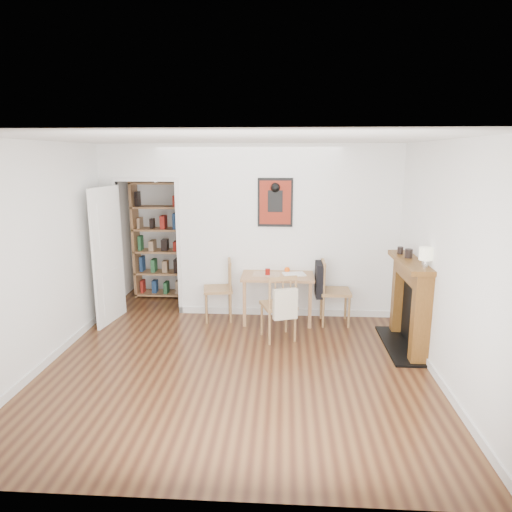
# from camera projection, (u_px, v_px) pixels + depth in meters

# --- Properties ---
(ground) EXTENTS (5.20, 5.20, 0.00)m
(ground) POSITION_uv_depth(u_px,v_px,m) (240.00, 350.00, 5.82)
(ground) COLOR brown
(ground) RESTS_ON ground
(room_shell) EXTENTS (5.20, 5.20, 5.20)m
(room_shell) POSITION_uv_depth(u_px,v_px,m) (255.00, 232.00, 6.84)
(room_shell) COLOR white
(room_shell) RESTS_ON ground
(dining_table) EXTENTS (1.05, 0.67, 0.72)m
(dining_table) POSITION_uv_depth(u_px,v_px,m) (278.00, 280.00, 6.73)
(dining_table) COLOR #AB7C4F
(dining_table) RESTS_ON ground
(chair_left) EXTENTS (0.53, 0.53, 0.92)m
(chair_left) POSITION_uv_depth(u_px,v_px,m) (218.00, 290.00, 6.82)
(chair_left) COLOR #A27A4B
(chair_left) RESTS_ON ground
(chair_right) EXTENTS (0.54, 0.48, 0.95)m
(chair_right) POSITION_uv_depth(u_px,v_px,m) (334.00, 291.00, 6.65)
(chair_right) COLOR #A27A4B
(chair_right) RESTS_ON ground
(chair_front) EXTENTS (0.59, 0.62, 0.92)m
(chair_front) POSITION_uv_depth(u_px,v_px,m) (279.00, 306.00, 6.09)
(chair_front) COLOR #A27A4B
(chair_front) RESTS_ON ground
(bookshelf) EXTENTS (0.85, 0.34, 2.02)m
(bookshelf) POSITION_uv_depth(u_px,v_px,m) (159.00, 240.00, 7.87)
(bookshelf) COLOR #AB7C4F
(bookshelf) RESTS_ON ground
(fireplace) EXTENTS (0.45, 1.25, 1.16)m
(fireplace) POSITION_uv_depth(u_px,v_px,m) (411.00, 301.00, 5.80)
(fireplace) COLOR brown
(fireplace) RESTS_ON ground
(red_glass) EXTENTS (0.07, 0.07, 0.09)m
(red_glass) POSITION_uv_depth(u_px,v_px,m) (268.00, 272.00, 6.67)
(red_glass) COLOR maroon
(red_glass) RESTS_ON dining_table
(orange_fruit) EXTENTS (0.08, 0.08, 0.08)m
(orange_fruit) POSITION_uv_depth(u_px,v_px,m) (287.00, 270.00, 6.81)
(orange_fruit) COLOR #FF5A0D
(orange_fruit) RESTS_ON dining_table
(placemat) EXTENTS (0.41, 0.31, 0.00)m
(placemat) POSITION_uv_depth(u_px,v_px,m) (267.00, 274.00, 6.71)
(placemat) COLOR #C1B49F
(placemat) RESTS_ON dining_table
(notebook) EXTENTS (0.36, 0.30, 0.02)m
(notebook) POSITION_uv_depth(u_px,v_px,m) (294.00, 274.00, 6.69)
(notebook) COLOR white
(notebook) RESTS_ON dining_table
(mantel_lamp) EXTENTS (0.15, 0.15, 0.23)m
(mantel_lamp) POSITION_uv_depth(u_px,v_px,m) (425.00, 255.00, 5.28)
(mantel_lamp) COLOR silver
(mantel_lamp) RESTS_ON fireplace
(ceramic_jar_a) EXTENTS (0.10, 0.10, 0.12)m
(ceramic_jar_a) POSITION_uv_depth(u_px,v_px,m) (409.00, 253.00, 5.77)
(ceramic_jar_a) COLOR black
(ceramic_jar_a) RESTS_ON fireplace
(ceramic_jar_b) EXTENTS (0.08, 0.08, 0.10)m
(ceramic_jar_b) POSITION_uv_depth(u_px,v_px,m) (400.00, 250.00, 6.01)
(ceramic_jar_b) COLOR black
(ceramic_jar_b) RESTS_ON fireplace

